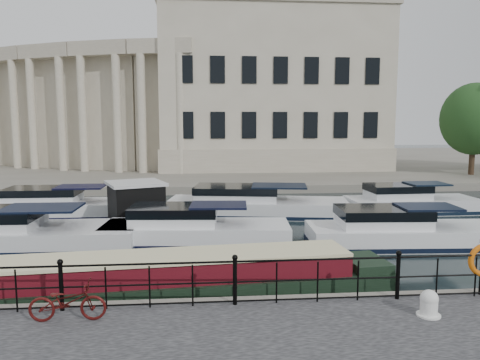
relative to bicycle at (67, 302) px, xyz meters
name	(u,v)px	position (x,y,z in m)	size (l,w,h in m)	color
ground_plane	(229,292)	(3.71, 2.84, -0.99)	(160.00, 160.00, 0.00)	black
far_bank	(206,163)	(3.71, 41.84, -0.71)	(120.00, 42.00, 0.55)	#6B665B
railing	(235,278)	(3.71, 0.59, 0.22)	(24.14, 0.14, 1.22)	black
civic_building	(196,99)	(2.71, 37.55, 6.05)	(53.55, 31.84, 16.85)	#ADA38C
bicycle	(67,302)	(0.00, 0.00, 0.00)	(0.58, 1.66, 0.87)	#420D0B
mooring_bollard	(429,304)	(7.99, -0.45, -0.15)	(0.53, 0.53, 0.60)	silver
narrowboat	(154,285)	(1.59, 2.66, -0.62)	(13.96, 3.07, 1.51)	black
harbour_hut	(136,207)	(-0.02, 11.55, -0.03)	(4.06, 3.74, 2.20)	#6B665B
cabin_cruisers	(208,220)	(3.26, 11.02, -0.62)	(26.90, 10.25, 1.99)	silver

